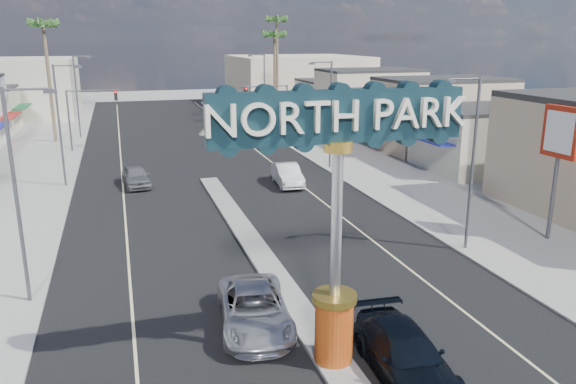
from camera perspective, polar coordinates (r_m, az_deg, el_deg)
ground at (r=45.63m, az=-8.28°, el=1.52°), size 160.00×160.00×0.00m
road at (r=45.63m, az=-8.29°, el=1.53°), size 20.00×120.00×0.01m
median_island at (r=30.54m, az=-3.64°, el=-5.21°), size 1.30×30.00×0.16m
sidewalk_left at (r=45.79m, az=-25.86°, el=0.24°), size 8.00×120.00×0.12m
sidewalk_right at (r=49.57m, az=7.92°, el=2.71°), size 8.00×120.00×0.12m
storefront_row_right at (r=64.97m, az=11.32°, el=8.19°), size 12.00×42.00×6.00m
backdrop_far_left at (r=90.48m, az=-27.12°, el=9.41°), size 20.00×20.00×8.00m
backdrop_far_right at (r=93.55m, az=0.89°, el=11.21°), size 20.00×20.00×8.00m
gateway_sign at (r=17.78m, az=5.03°, el=-0.61°), size 8.20×1.50×9.15m
traffic_signal_left at (r=58.29m, az=-19.67°, el=8.06°), size 5.09×0.45×6.00m
traffic_signal_right at (r=60.29m, az=-1.78°, el=9.15°), size 5.09×0.45×6.00m
streetlight_l_near at (r=24.87m, az=-25.62°, el=0.49°), size 2.03×0.22×9.00m
streetlight_l_mid at (r=44.42m, az=-22.05°, el=6.84°), size 2.03×0.22×9.00m
streetlight_l_far at (r=66.24m, az=-20.56°, el=9.45°), size 2.03×0.22×9.00m
streetlight_r_near at (r=29.78m, az=18.06°, el=3.51°), size 2.03×0.22×9.00m
streetlight_r_mid at (r=47.35m, az=4.18°, el=8.38°), size 2.03×0.22×9.00m
streetlight_r_far at (r=68.23m, az=-2.54°, el=10.54°), size 2.03×0.22×9.00m
palm_left_far at (r=64.21m, az=-23.56°, el=14.77°), size 2.60×2.60×13.10m
palm_right_mid at (r=72.52m, az=-1.37°, el=15.22°), size 2.60×2.60×12.10m
palm_right_far at (r=78.85m, az=-1.14°, el=16.53°), size 2.60×2.60×14.10m
suv_left at (r=22.00m, az=-3.44°, el=-11.77°), size 3.25×5.88×1.56m
suv_right at (r=19.56m, az=11.82°, el=-15.81°), size 2.55×5.52×1.56m
car_parked_left at (r=43.76m, az=-15.19°, el=1.58°), size 2.22×4.67×1.54m
car_parked_right at (r=42.52m, az=-0.08°, el=1.77°), size 2.05×4.98×1.61m
bank_pylon_sign at (r=32.96m, az=25.92°, el=4.79°), size 0.47×2.29×7.28m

